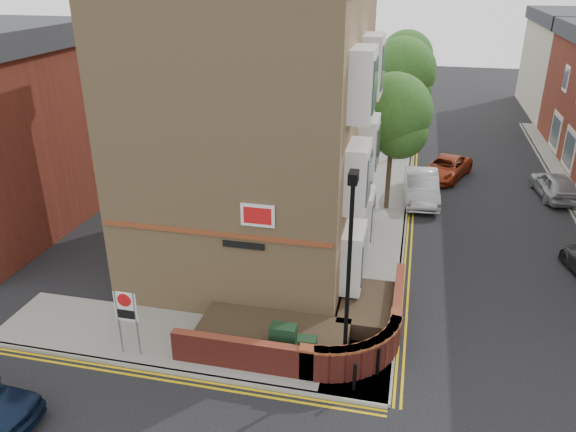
{
  "coord_description": "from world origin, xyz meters",
  "views": [
    {
      "loc": [
        2.99,
        -12.36,
        11.23
      ],
      "look_at": [
        -0.77,
        4.0,
        3.72
      ],
      "focal_mm": 35.0,
      "sensor_mm": 36.0,
      "label": 1
    }
  ],
  "objects_px": {
    "lamppost": "(348,276)",
    "silver_car_near": "(421,187)",
    "utility_cabinet_large": "(283,342)",
    "zone_sign": "(126,312)"
  },
  "relations": [
    {
      "from": "lamppost",
      "to": "silver_car_near",
      "type": "xyz_separation_m",
      "value": [
        2.05,
        14.42,
        -2.58
      ]
    },
    {
      "from": "lamppost",
      "to": "silver_car_near",
      "type": "relative_size",
      "value": 1.36
    },
    {
      "from": "utility_cabinet_large",
      "to": "silver_car_near",
      "type": "relative_size",
      "value": 0.26
    },
    {
      "from": "silver_car_near",
      "to": "lamppost",
      "type": "bearing_deg",
      "value": -102.29
    },
    {
      "from": "lamppost",
      "to": "utility_cabinet_large",
      "type": "height_order",
      "value": "lamppost"
    },
    {
      "from": "utility_cabinet_large",
      "to": "zone_sign",
      "type": "distance_m",
      "value": 4.86
    },
    {
      "from": "lamppost",
      "to": "zone_sign",
      "type": "bearing_deg",
      "value": -173.93
    },
    {
      "from": "zone_sign",
      "to": "utility_cabinet_large",
      "type": "bearing_deg",
      "value": 9.69
    },
    {
      "from": "silver_car_near",
      "to": "utility_cabinet_large",
      "type": "bearing_deg",
      "value": -109.62
    },
    {
      "from": "lamppost",
      "to": "silver_car_near",
      "type": "bearing_deg",
      "value": 81.9
    }
  ]
}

